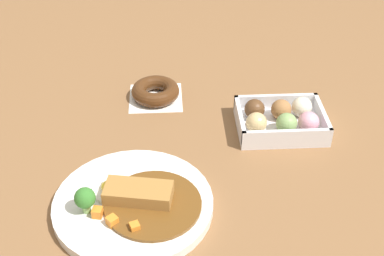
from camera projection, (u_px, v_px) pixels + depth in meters
The scene contains 4 objects.
ground_plane at pixel (200, 156), 1.02m from camera, with size 1.60×1.60×0.00m, color brown.
curry_plate at pixel (134, 203), 0.89m from camera, with size 0.27×0.27×0.07m.
donut_box at pixel (281, 119), 1.07m from camera, with size 0.18×0.13×0.05m.
chocolate_ring_donut at pixel (155, 92), 1.17m from camera, with size 0.12×0.12×0.03m.
Camera 1 is at (-0.06, -0.78, 0.65)m, focal length 49.42 mm.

